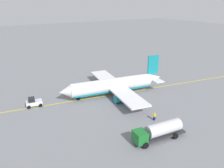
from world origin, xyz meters
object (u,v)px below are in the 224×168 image
at_px(pushback_tug, 34,102).
at_px(refueling_worker, 154,117).
at_px(airplane, 114,85).
at_px(fuel_tanker, 159,131).
at_px(safety_cone_nose, 65,96).

bearing_deg(pushback_tug, refueling_worker, 134.85).
distance_m(airplane, fuel_tanker, 21.95).
relative_size(refueling_worker, safety_cone_nose, 3.01).
relative_size(airplane, refueling_worker, 16.75).
bearing_deg(airplane, safety_cone_nose, -23.90).
distance_m(airplane, safety_cone_nose, 12.98).
bearing_deg(pushback_tug, airplane, 169.10).
xyz_separation_m(fuel_tanker, safety_cone_nose, (7.62, -26.74, -1.44)).
distance_m(fuel_tanker, pushback_tug, 29.82).
relative_size(fuel_tanker, refueling_worker, 6.06).
height_order(refueling_worker, safety_cone_nose, refueling_worker).
distance_m(pushback_tug, refueling_worker, 27.89).
bearing_deg(fuel_tanker, refueling_worker, -125.56).
xyz_separation_m(pushback_tug, refueling_worker, (-19.67, 19.77, -0.19)).
height_order(pushback_tug, refueling_worker, pushback_tug).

